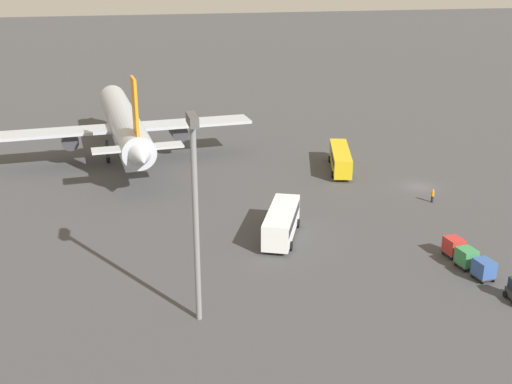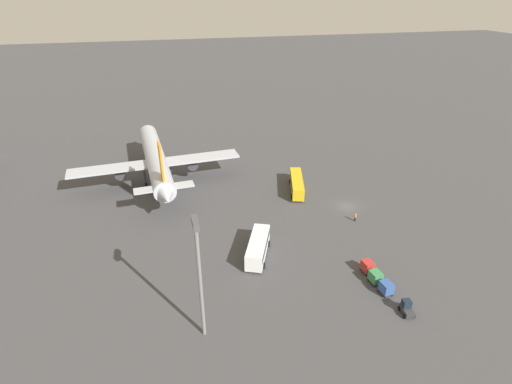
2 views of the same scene
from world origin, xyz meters
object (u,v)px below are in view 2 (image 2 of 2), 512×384
(shuttle_bus_near, at_px, (297,183))
(shuttle_bus_far, at_px, (258,246))
(airplane, at_px, (156,159))
(baggage_tug, at_px, (407,308))
(cargo_cart_blue, at_px, (386,288))
(worker_person, at_px, (355,217))
(cargo_cart_green, at_px, (375,277))
(cargo_cart_red, at_px, (368,266))

(shuttle_bus_near, relative_size, shuttle_bus_far, 1.17)
(airplane, xyz_separation_m, baggage_tug, (-52.89, -32.81, -4.83))
(shuttle_bus_far, bearing_deg, cargo_cart_blue, -107.30)
(worker_person, relative_size, cargo_cart_green, 0.80)
(cargo_cart_blue, height_order, cargo_cart_green, same)
(cargo_cart_green, distance_m, cargo_cart_red, 2.69)
(shuttle_bus_near, relative_size, cargo_cart_blue, 5.69)
(shuttle_bus_far, bearing_deg, shuttle_bus_near, -10.99)
(shuttle_bus_near, xyz_separation_m, cargo_cart_blue, (-35.83, -1.60, -0.67))
(worker_person, bearing_deg, cargo_cart_green, 162.60)
(worker_person, relative_size, cargo_cart_blue, 0.80)
(cargo_cart_green, height_order, cargo_cart_red, same)
(baggage_tug, bearing_deg, worker_person, -3.68)
(shuttle_bus_near, bearing_deg, cargo_cart_blue, -161.51)
(airplane, bearing_deg, shuttle_bus_far, -159.69)
(worker_person, bearing_deg, baggage_tug, 169.65)
(baggage_tug, xyz_separation_m, cargo_cart_red, (9.73, 0.95, 0.25))
(baggage_tug, height_order, cargo_cart_red, baggage_tug)
(baggage_tug, xyz_separation_m, worker_person, (24.74, -4.52, -0.07))
(baggage_tug, relative_size, worker_person, 1.46)
(shuttle_bus_near, bearing_deg, shuttle_bus_far, 161.63)
(airplane, bearing_deg, cargo_cart_red, -147.69)
(airplane, height_order, shuttle_bus_far, airplane)
(airplane, distance_m, baggage_tug, 62.43)
(cargo_cart_red, bearing_deg, cargo_cart_blue, -177.62)
(airplane, height_order, worker_person, airplane)
(shuttle_bus_far, relative_size, baggage_tug, 4.16)
(baggage_tug, bearing_deg, shuttle_bus_far, 49.61)
(shuttle_bus_near, bearing_deg, cargo_cart_red, -161.48)
(shuttle_bus_far, relative_size, worker_person, 6.05)
(worker_person, relative_size, cargo_cart_red, 0.80)
(cargo_cart_blue, distance_m, cargo_cart_red, 5.38)
(worker_person, xyz_separation_m, cargo_cart_blue, (-20.40, 5.25, 0.32))
(cargo_cart_blue, distance_m, cargo_cart_green, 2.71)
(baggage_tug, bearing_deg, airplane, 38.48)
(worker_person, bearing_deg, cargo_cart_red, 159.98)
(airplane, xyz_separation_m, cargo_cart_green, (-45.85, -31.78, -4.58))
(shuttle_bus_near, distance_m, cargo_cart_red, 30.49)
(worker_person, bearing_deg, shuttle_bus_near, 23.92)
(worker_person, distance_m, cargo_cart_red, 15.99)
(worker_person, bearing_deg, cargo_cart_blue, 165.57)
(baggage_tug, bearing_deg, cargo_cart_green, 15.00)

